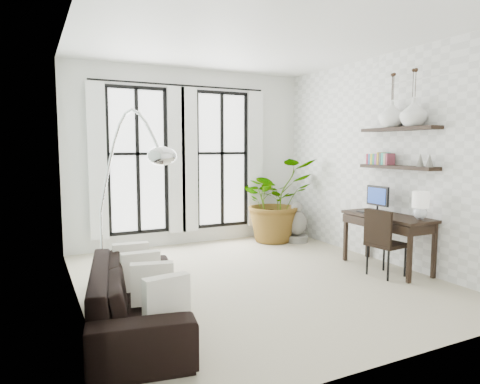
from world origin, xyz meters
TOP-DOWN VIEW (x-y plane):
  - floor at (0.00, 0.00)m, footprint 5.00×5.00m
  - ceiling at (0.00, 0.00)m, footprint 5.00×5.00m
  - wall_left at (-2.25, 0.00)m, footprint 0.00×5.00m
  - wall_right at (2.25, 0.00)m, footprint 0.00×5.00m
  - wall_back at (0.00, 2.50)m, footprint 4.50×0.00m
  - windows at (-0.20, 2.43)m, footprint 3.26×0.13m
  - wall_shelves at (2.11, -0.39)m, footprint 0.25×1.30m
  - sofa at (-1.80, -0.84)m, footprint 1.23×2.30m
  - throw_pillows at (-1.70, -0.84)m, footprint 0.40×1.52m
  - plant at (1.47, 1.95)m, footprint 1.50×1.32m
  - desk at (1.94, -0.48)m, footprint 0.58×1.37m
  - desk_chair at (1.63, -0.67)m, footprint 0.49×0.49m
  - arc_lamp at (-1.70, -0.07)m, footprint 0.71×1.76m
  - buddha at (1.80, 1.69)m, footprint 0.43×0.43m
  - vase_a at (2.11, -0.68)m, footprint 0.37×0.37m
  - vase_b at (2.11, -0.28)m, footprint 0.37×0.37m

SIDE VIEW (x-z plane):
  - floor at x=0.00m, z-range 0.00..0.00m
  - sofa at x=-1.80m, z-range 0.00..0.64m
  - buddha at x=1.80m, z-range -0.06..0.71m
  - throw_pillows at x=-1.70m, z-range 0.30..0.70m
  - desk_chair at x=1.63m, z-range 0.07..1.01m
  - desk at x=1.94m, z-range 0.15..1.35m
  - plant at x=1.47m, z-range 0.00..1.59m
  - windows at x=-0.20m, z-range 0.24..2.88m
  - wall_left at x=-2.25m, z-range -0.90..4.10m
  - wall_right at x=2.25m, z-range -0.90..4.10m
  - wall_back at x=0.00m, z-range -0.65..3.85m
  - arc_lamp at x=-1.70m, z-range 0.61..2.82m
  - wall_shelves at x=2.11m, z-range 1.43..2.03m
  - vase_a at x=2.11m, z-range 2.07..2.46m
  - vase_b at x=2.11m, z-range 2.07..2.46m
  - ceiling at x=0.00m, z-range 3.20..3.20m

